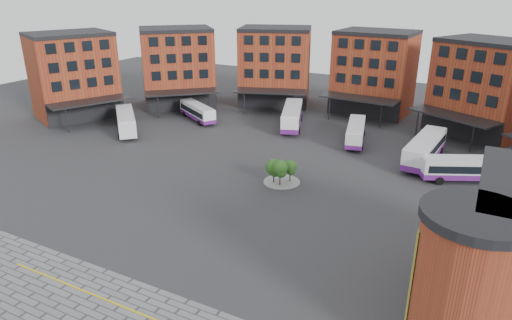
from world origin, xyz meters
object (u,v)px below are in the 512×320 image
at_px(bus_b, 197,112).
at_px(bus_c, 292,116).
at_px(tree_island, 280,169).
at_px(bus_d, 356,132).
at_px(bus_a, 126,120).
at_px(bus_e, 425,149).
at_px(bus_f, 467,169).

distance_m(bus_b, bus_c, 16.61).
xyz_separation_m(tree_island, bus_d, (3.66, 19.07, -0.27)).
relative_size(bus_a, bus_d, 0.92).
height_order(bus_a, bus_c, bus_c).
distance_m(tree_island, bus_d, 19.42).
bearing_deg(bus_e, bus_a, -164.15).
bearing_deg(bus_a, bus_d, -25.81).
relative_size(bus_a, bus_c, 0.79).
distance_m(bus_a, bus_b, 12.49).
bearing_deg(bus_c, bus_d, -33.00).
bearing_deg(bus_d, bus_c, 153.75).
distance_m(bus_a, bus_f, 50.04).
bearing_deg(bus_b, bus_e, -62.56).
height_order(bus_b, bus_f, bus_f).
bearing_deg(bus_f, tree_island, -85.59).
relative_size(tree_island, bus_b, 0.45).
bearing_deg(bus_a, bus_c, -12.00).
relative_size(bus_a, bus_e, 0.79).
distance_m(tree_island, bus_f, 22.48).
bearing_deg(tree_island, bus_b, 143.37).
bearing_deg(bus_d, bus_f, -39.45).
distance_m(bus_a, bus_e, 45.16).
xyz_separation_m(tree_island, bus_f, (19.54, 11.12, -0.22)).
height_order(tree_island, bus_b, tree_island).
relative_size(bus_c, bus_d, 1.17).
relative_size(bus_b, bus_d, 0.91).
height_order(tree_island, bus_e, bus_e).
distance_m(bus_a, bus_c, 26.87).
height_order(bus_c, bus_d, bus_c).
height_order(bus_a, bus_e, bus_e).
xyz_separation_m(bus_d, bus_f, (15.88, -7.95, 0.05)).
xyz_separation_m(bus_b, bus_d, (27.63, 1.24, 0.06)).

